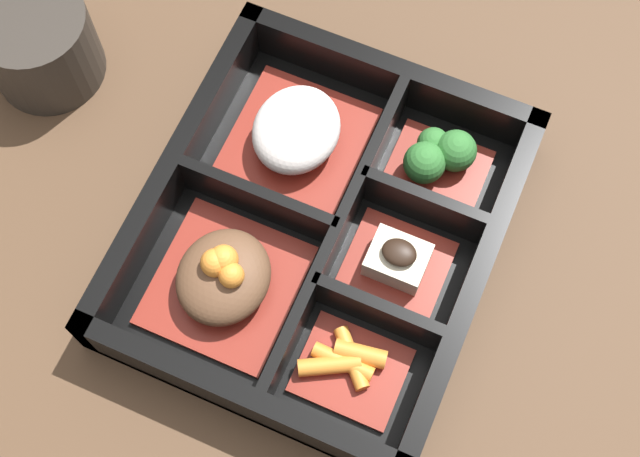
# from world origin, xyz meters

# --- Properties ---
(ground_plane) EXTENTS (3.00, 3.00, 0.00)m
(ground_plane) POSITION_xyz_m (0.00, 0.00, 0.00)
(ground_plane) COLOR #4C3523
(bento_base) EXTENTS (0.28, 0.24, 0.01)m
(bento_base) POSITION_xyz_m (0.00, 0.00, 0.01)
(bento_base) COLOR black
(bento_base) RESTS_ON ground_plane
(bento_rim) EXTENTS (0.28, 0.24, 0.05)m
(bento_rim) POSITION_xyz_m (0.00, -0.00, 0.02)
(bento_rim) COLOR black
(bento_rim) RESTS_ON ground_plane
(bowl_stew) EXTENTS (0.10, 0.10, 0.05)m
(bowl_stew) POSITION_xyz_m (-0.06, 0.05, 0.03)
(bowl_stew) COLOR maroon
(bowl_stew) RESTS_ON bento_base
(bowl_rice) EXTENTS (0.10, 0.10, 0.04)m
(bowl_rice) POSITION_xyz_m (0.06, 0.05, 0.03)
(bowl_rice) COLOR maroon
(bowl_rice) RESTS_ON bento_base
(bowl_carrots) EXTENTS (0.06, 0.07, 0.02)m
(bowl_carrots) POSITION_xyz_m (-0.08, -0.06, 0.02)
(bowl_carrots) COLOR maroon
(bowl_carrots) RESTS_ON bento_base
(bowl_tofu) EXTENTS (0.07, 0.07, 0.03)m
(bowl_tofu) POSITION_xyz_m (0.00, -0.06, 0.02)
(bowl_tofu) COLOR maroon
(bowl_tofu) RESTS_ON bento_base
(bowl_greens) EXTENTS (0.06, 0.07, 0.04)m
(bowl_greens) POSITION_xyz_m (0.09, -0.06, 0.03)
(bowl_greens) COLOR maroon
(bowl_greens) RESTS_ON bento_base
(tea_cup) EXTENTS (0.09, 0.09, 0.07)m
(tea_cup) POSITION_xyz_m (0.05, 0.25, 0.04)
(tea_cup) COLOR #2D2823
(tea_cup) RESTS_ON ground_plane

